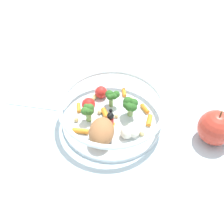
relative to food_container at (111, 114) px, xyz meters
The scene contains 4 objects.
ground_plane 0.04m from the food_container, behind, with size 2.40×2.40×0.00m, color silver.
food_container is the anchor object (origin of this frame).
loose_apple 0.23m from the food_container, 155.99° to the left, with size 0.08×0.08×0.09m.
folded_napkin 0.21m from the food_container, 43.23° to the right, with size 0.15×0.11×0.01m, color white.
Camera 1 is at (0.12, 0.45, 0.54)m, focal length 48.80 mm.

